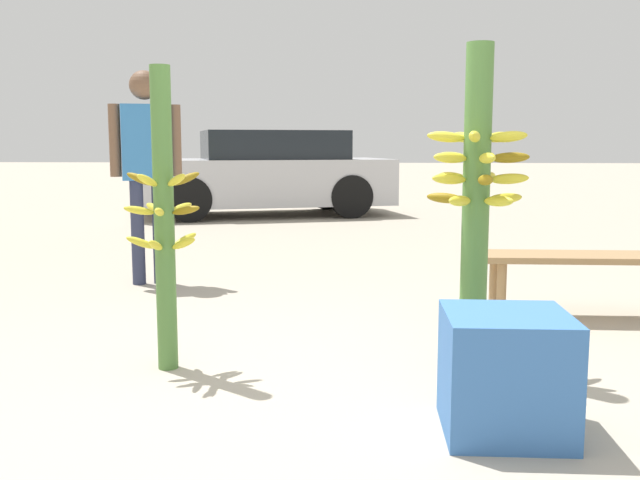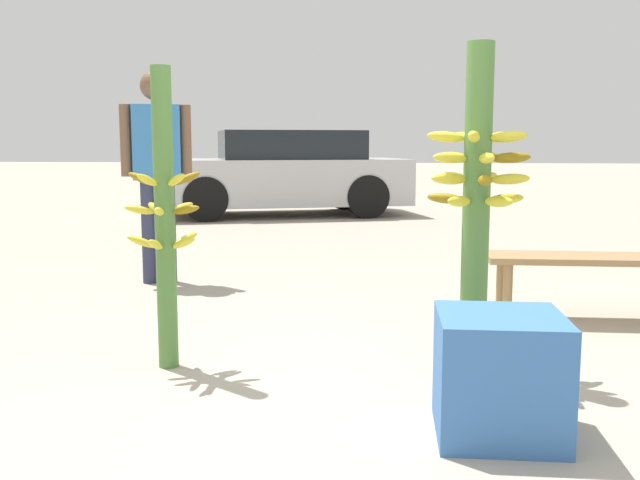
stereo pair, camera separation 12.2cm
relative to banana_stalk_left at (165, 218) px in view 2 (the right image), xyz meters
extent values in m
plane|color=#A89E8C|center=(0.75, -0.45, -0.76)|extent=(80.00, 80.00, 0.00)
cylinder|color=#4C7A38|center=(0.00, 0.00, -0.01)|extent=(0.10, 0.10, 1.50)
ellipsoid|color=gold|center=(0.09, -0.08, 0.20)|extent=(0.14, 0.13, 0.09)
ellipsoid|color=olive|center=(0.10, 0.06, 0.20)|extent=(0.15, 0.11, 0.09)
ellipsoid|color=gold|center=(-0.03, 0.11, 0.20)|extent=(0.07, 0.16, 0.09)
ellipsoid|color=olive|center=(-0.12, 0.01, 0.20)|extent=(0.15, 0.05, 0.09)
ellipsoid|color=gold|center=(-0.05, -0.11, 0.20)|extent=(0.09, 0.15, 0.09)
ellipsoid|color=gold|center=(0.01, -0.12, 0.05)|extent=(0.05, 0.16, 0.07)
ellipsoid|color=olive|center=(0.12, -0.03, 0.05)|extent=(0.16, 0.07, 0.07)
ellipsoid|color=gold|center=(0.06, 0.10, 0.05)|extent=(0.11, 0.15, 0.07)
ellipsoid|color=gold|center=(-0.08, 0.09, 0.05)|extent=(0.13, 0.14, 0.07)
ellipsoid|color=gold|center=(-0.11, -0.05, 0.05)|extent=(0.16, 0.10, 0.07)
ellipsoid|color=gold|center=(-0.06, 0.10, -0.12)|extent=(0.11, 0.15, 0.09)
ellipsoid|color=gold|center=(-0.11, -0.02, -0.12)|extent=(0.16, 0.07, 0.09)
ellipsoid|color=gold|center=(-0.01, -0.12, -0.12)|extent=(0.05, 0.16, 0.09)
ellipsoid|color=gold|center=(0.11, -0.05, -0.12)|extent=(0.15, 0.10, 0.09)
ellipsoid|color=gold|center=(0.08, 0.09, -0.12)|extent=(0.13, 0.14, 0.09)
cylinder|color=#4C7A38|center=(1.53, 0.10, 0.04)|extent=(0.13, 0.13, 1.61)
ellipsoid|color=gold|center=(1.67, 0.02, 0.40)|extent=(0.19, 0.14, 0.07)
ellipsoid|color=gold|center=(1.65, 0.20, 0.40)|extent=(0.18, 0.16, 0.07)
ellipsoid|color=gold|center=(1.48, 0.24, 0.40)|extent=(0.12, 0.19, 0.07)
ellipsoid|color=gold|center=(1.38, 0.09, 0.40)|extent=(0.19, 0.06, 0.07)
ellipsoid|color=gold|center=(1.50, -0.05, 0.40)|extent=(0.10, 0.20, 0.07)
ellipsoid|color=gold|center=(1.56, -0.06, 0.30)|extent=(0.08, 0.19, 0.06)
ellipsoid|color=olive|center=(1.69, 0.07, 0.30)|extent=(0.19, 0.08, 0.06)
ellipsoid|color=olive|center=(1.61, 0.24, 0.30)|extent=(0.13, 0.19, 0.06)
ellipsoid|color=gold|center=(1.43, 0.21, 0.30)|extent=(0.17, 0.17, 0.06)
ellipsoid|color=gold|center=(1.40, 0.03, 0.30)|extent=(0.19, 0.13, 0.06)
ellipsoid|color=gold|center=(1.43, 0.21, 0.20)|extent=(0.16, 0.17, 0.06)
ellipsoid|color=gold|center=(1.39, 0.03, 0.20)|extent=(0.19, 0.12, 0.06)
ellipsoid|color=olive|center=(1.55, -0.06, 0.20)|extent=(0.07, 0.19, 0.06)
ellipsoid|color=gold|center=(1.69, 0.07, 0.20)|extent=(0.20, 0.09, 0.06)
ellipsoid|color=gold|center=(1.61, 0.23, 0.20)|extent=(0.14, 0.19, 0.06)
ellipsoid|color=gold|center=(1.62, -0.03, 0.10)|extent=(0.15, 0.18, 0.06)
ellipsoid|color=gold|center=(1.68, 0.14, 0.10)|extent=(0.20, 0.10, 0.06)
ellipsoid|color=olive|center=(1.54, 0.25, 0.10)|extent=(0.06, 0.19, 0.06)
ellipsoid|color=olive|center=(1.39, 0.15, 0.10)|extent=(0.19, 0.11, 0.06)
ellipsoid|color=gold|center=(1.44, -0.02, 0.10)|extent=(0.16, 0.18, 0.06)
cylinder|color=#2D334C|center=(-0.82, 2.13, -0.34)|extent=(0.13, 0.13, 0.84)
cylinder|color=#2D334C|center=(-0.66, 2.19, -0.34)|extent=(0.13, 0.13, 0.84)
cube|color=#3372B2|center=(-0.74, 2.16, 0.38)|extent=(0.41, 0.28, 0.60)
cylinder|color=brown|center=(-0.97, 2.09, 0.39)|extent=(0.11, 0.11, 0.57)
cylinder|color=brown|center=(-0.52, 2.24, 0.39)|extent=(0.11, 0.11, 0.57)
sphere|color=brown|center=(-0.74, 2.16, 0.82)|extent=(0.23, 0.23, 0.23)
cube|color=#99754C|center=(2.40, 1.18, -0.36)|extent=(1.32, 0.37, 0.04)
cylinder|color=#99754C|center=(1.86, 1.31, -0.57)|extent=(0.06, 0.06, 0.38)
cylinder|color=#99754C|center=(1.86, 1.04, -0.57)|extent=(0.06, 0.06, 0.38)
cube|color=#B7B7BC|center=(-0.59, 7.79, -0.23)|extent=(4.25, 2.77, 0.71)
cube|color=black|center=(-0.44, 7.84, 0.35)|extent=(2.52, 2.11, 0.44)
cylinder|color=black|center=(-1.53, 6.71, -0.43)|extent=(0.69, 0.39, 0.66)
cylinder|color=black|center=(-1.98, 8.15, -0.43)|extent=(0.69, 0.39, 0.66)
cylinder|color=black|center=(0.80, 7.43, -0.43)|extent=(0.69, 0.39, 0.66)
cylinder|color=black|center=(0.35, 8.88, -0.43)|extent=(0.69, 0.39, 0.66)
cube|color=#386BB2|center=(1.54, -0.71, -0.52)|extent=(0.48, 0.48, 0.48)
camera|label=1|loc=(0.98, -3.44, 0.37)|focal=40.00mm
camera|label=2|loc=(1.10, -3.43, 0.37)|focal=40.00mm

